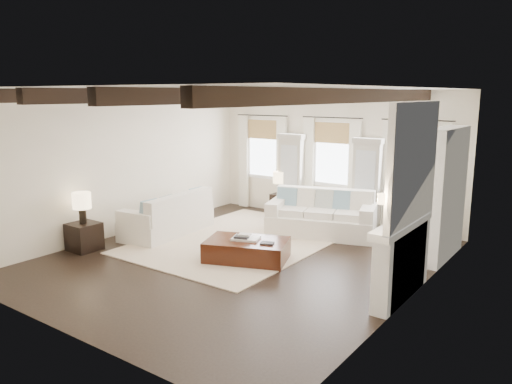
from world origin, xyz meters
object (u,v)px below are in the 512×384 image
Objects in this scene: sofa_left at (170,218)px; side_table_front at (84,237)px; sofa_back at (322,217)px; ottoman at (247,250)px; side_table_back at (279,204)px.

sofa_left is 1.93m from side_table_front.
sofa_back is 1.68× the size of ottoman.
sofa_left is 2.54m from ottoman.
side_table_front is at bearing -131.31° from sofa_back.
sofa_left reaches higher than side_table_front.
side_table_front is at bearing -106.71° from sofa_left.
ottoman is at bearing -97.04° from sofa_back.
side_table_front is (-3.35, -3.81, -0.13)m from sofa_back.
sofa_back reaches higher than side_table_back.
sofa_left is at bearing -144.93° from sofa_back.
sofa_left is 1.52× the size of ottoman.
side_table_front is 0.99× the size of side_table_back.
sofa_back is 1.11× the size of sofa_left.
sofa_back is at bearing 35.07° from sofa_left.
side_table_back is at bearing 70.68° from sofa_left.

